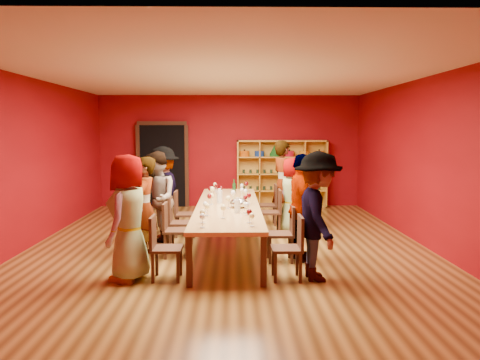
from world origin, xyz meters
name	(u,v)px	position (x,y,z in m)	size (l,w,h in m)	color
room_shell	(228,163)	(0.00, 0.00, 1.50)	(7.10, 9.10, 3.04)	brown
tasting_table	(228,208)	(0.00, 0.00, 0.70)	(1.10, 4.50, 0.75)	#B08749
doorway	(163,165)	(-1.80, 4.43, 1.12)	(1.40, 0.17, 2.30)	black
shelving_unit	(281,171)	(1.40, 4.32, 0.98)	(2.40, 0.40, 1.80)	gold
chair_person_left_0	(161,244)	(-0.91, -1.84, 0.50)	(0.42, 0.42, 0.89)	black
person_left_0	(129,218)	(-1.35, -1.84, 0.87)	(0.85, 0.46, 1.74)	#151D39
chair_person_left_1	(172,227)	(-0.91, -0.67, 0.50)	(0.42, 0.42, 0.89)	black
person_left_1	(144,207)	(-1.35, -0.67, 0.82)	(0.60, 0.44, 1.64)	#121633
chair_person_left_2	(176,219)	(-0.91, -0.04, 0.50)	(0.42, 0.42, 0.89)	black
person_left_2	(156,200)	(-1.26, -0.04, 0.85)	(0.83, 0.45, 1.70)	silver
chair_person_left_3	(182,211)	(-0.91, 0.82, 0.50)	(0.42, 0.42, 0.89)	black
person_left_3	(163,192)	(-1.27, 0.82, 0.88)	(1.13, 0.47, 1.76)	tan
chair_person_right_0	(292,244)	(0.91, -1.86, 0.50)	(0.42, 0.42, 0.89)	black
person_right_0	(318,216)	(1.26, -1.86, 0.89)	(1.15, 0.47, 1.78)	pink
chair_person_right_1	(285,230)	(0.91, -0.95, 0.50)	(0.42, 0.42, 0.89)	black
person_right_1	(301,208)	(1.16, -0.95, 0.85)	(1.00, 0.45, 1.70)	#6183C9
chair_person_right_3	(274,209)	(0.91, 1.01, 0.50)	(0.42, 0.42, 0.89)	black
person_right_3	(292,196)	(1.26, 1.01, 0.76)	(0.75, 0.41, 1.53)	#5281AA
chair_person_right_4	(270,202)	(0.91, 1.92, 0.50)	(0.42, 0.42, 0.89)	black
person_right_4	(283,183)	(1.18, 1.92, 0.92)	(0.67, 0.49, 1.84)	#141639
wine_glass_0	(207,207)	(-0.31, -1.07, 0.89)	(0.08, 0.08, 0.20)	silver
wine_glass_1	(202,213)	(-0.35, -1.63, 0.90)	(0.08, 0.08, 0.20)	silver
wine_glass_2	(228,199)	(0.01, -0.37, 0.91)	(0.09, 0.09, 0.22)	silver
wine_glass_3	(242,190)	(0.27, 1.01, 0.88)	(0.07, 0.07, 0.18)	silver
wine_glass_4	(245,198)	(0.30, -0.09, 0.89)	(0.08, 0.08, 0.19)	silver
wine_glass_5	(202,217)	(-0.33, -1.95, 0.89)	(0.08, 0.08, 0.20)	silver
wine_glass_6	(210,189)	(-0.36, 1.02, 0.90)	(0.08, 0.08, 0.21)	silver
wine_glass_7	(245,192)	(0.33, 0.73, 0.89)	(0.08, 0.08, 0.19)	silver
wine_glass_8	(215,185)	(-0.30, 1.95, 0.88)	(0.07, 0.07, 0.18)	silver
wine_glass_9	(233,193)	(0.09, 0.32, 0.91)	(0.09, 0.09, 0.22)	silver
wine_glass_10	(223,208)	(-0.06, -1.28, 0.90)	(0.08, 0.08, 0.21)	silver
wine_glass_11	(212,190)	(-0.32, 0.89, 0.91)	(0.09, 0.09, 0.22)	silver
wine_glass_12	(216,186)	(-0.26, 1.70, 0.88)	(0.07, 0.07, 0.18)	silver
wine_glass_13	(252,217)	(0.35, -1.87, 0.89)	(0.08, 0.08, 0.19)	silver
wine_glass_14	(246,184)	(0.38, 1.81, 0.91)	(0.09, 0.09, 0.22)	silver
wine_glass_15	(221,188)	(-0.16, 1.25, 0.89)	(0.08, 0.08, 0.19)	silver
wine_glass_16	(212,196)	(-0.29, 0.03, 0.90)	(0.08, 0.08, 0.21)	silver
wine_glass_17	(249,196)	(0.37, 0.10, 0.90)	(0.08, 0.08, 0.20)	silver
wine_glass_18	(242,186)	(0.28, 1.68, 0.88)	(0.07, 0.07, 0.18)	silver
wine_glass_19	(209,197)	(-0.33, -0.04, 0.90)	(0.08, 0.08, 0.21)	silver
wine_glass_20	(247,206)	(0.30, -1.00, 0.90)	(0.08, 0.08, 0.20)	silver
wine_glass_21	(205,204)	(-0.36, -0.78, 0.88)	(0.07, 0.07, 0.18)	silver
wine_glass_22	(245,205)	(0.28, -0.83, 0.88)	(0.07, 0.07, 0.18)	silver
wine_glass_23	(249,213)	(0.32, -1.63, 0.90)	(0.08, 0.08, 0.20)	silver
spittoon_bowl	(239,203)	(0.19, -0.29, 0.82)	(0.32, 0.32, 0.17)	silver
carafe_a	(220,196)	(-0.15, 0.22, 0.87)	(0.13, 0.13, 0.26)	silver
carafe_b	(237,206)	(0.16, -0.81, 0.86)	(0.11, 0.11, 0.24)	silver
wine_bottle	(234,188)	(0.11, 1.55, 0.86)	(0.09, 0.09, 0.29)	#133618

